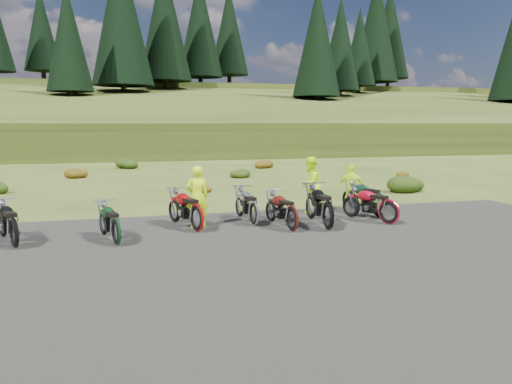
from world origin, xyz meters
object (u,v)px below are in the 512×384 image
object	(u,v)px
motorcycle_7	(379,218)
motorcycle_0	(15,249)
motorcycle_3	(254,226)
person_middle	(197,198)

from	to	relation	value
motorcycle_7	motorcycle_0	bearing A→B (deg)	82.48
motorcycle_0	motorcycle_3	bearing A→B (deg)	-102.21
motorcycle_3	person_middle	distance (m)	1.87
motorcycle_7	motorcycle_3	bearing A→B (deg)	78.16
motorcycle_3	motorcycle_7	distance (m)	4.17
motorcycle_0	motorcycle_3	size ratio (longest dim) A/B	1.02
motorcycle_7	person_middle	distance (m)	5.87
motorcycle_7	person_middle	xyz separation A→B (m)	(-5.81, -0.01, 0.89)
motorcycle_0	motorcycle_7	bearing A→B (deg)	-105.05
person_middle	motorcycle_7	bearing A→B (deg)	179.90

